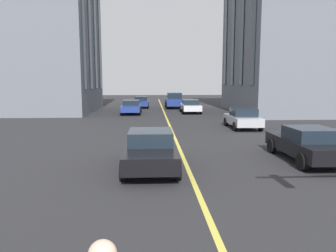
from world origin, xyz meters
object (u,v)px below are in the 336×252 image
at_px(car_silver_parked_b, 243,118).
at_px(car_black_mid, 151,149).
at_px(car_black_near, 308,144).
at_px(car_white_parked_a, 190,106).
at_px(car_blue_oncoming, 174,100).
at_px(car_blue_trailing, 131,107).
at_px(car_blue_far, 141,102).

height_order(car_silver_parked_b, car_black_mid, car_silver_parked_b).
bearing_deg(car_black_near, car_silver_parked_b, 0.00).
bearing_deg(car_black_near, car_black_mid, 96.95).
distance_m(car_white_parked_a, car_blue_oncoming, 6.50).
distance_m(car_black_near, car_blue_oncoming, 27.14).
relative_size(car_blue_trailing, car_blue_oncoming, 0.94).
bearing_deg(car_black_mid, car_blue_oncoming, -5.77).
distance_m(car_black_near, car_blue_far, 28.70).
bearing_deg(car_blue_oncoming, car_white_parked_a, -168.96).
bearing_deg(car_blue_far, car_black_near, -164.85).
distance_m(car_blue_trailing, car_white_parked_a, 6.07).
distance_m(car_white_parked_a, car_silver_parked_b, 11.60).
height_order(car_black_near, car_silver_parked_b, car_silver_parked_b).
bearing_deg(car_blue_trailing, car_blue_oncoming, -33.83).
relative_size(car_blue_oncoming, car_black_mid, 1.07).
bearing_deg(car_blue_oncoming, car_black_mid, 174.23).
bearing_deg(car_blue_trailing, car_silver_parked_b, -142.25).
relative_size(car_white_parked_a, car_blue_oncoming, 0.94).
bearing_deg(car_black_mid, car_black_near, -83.05).
height_order(car_white_parked_a, car_black_near, same).
height_order(car_black_mid, car_blue_far, car_blue_far).
xyz_separation_m(car_blue_oncoming, car_blue_far, (0.79, 4.05, -0.27)).
bearing_deg(car_blue_oncoming, car_silver_parked_b, -168.99).
relative_size(car_blue_trailing, car_white_parked_a, 1.00).
distance_m(car_black_near, car_silver_parked_b, 9.16).
xyz_separation_m(car_blue_trailing, car_blue_far, (7.92, -0.73, -0.00)).
bearing_deg(car_blue_trailing, car_white_parked_a, -82.87).
height_order(car_blue_oncoming, car_black_mid, car_blue_oncoming).
bearing_deg(car_white_parked_a, car_blue_trailing, 97.13).
bearing_deg(car_black_near, car_white_parked_a, 6.15).
height_order(car_white_parked_a, car_silver_parked_b, car_silver_parked_b).
distance_m(car_silver_parked_b, car_blue_far, 20.01).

